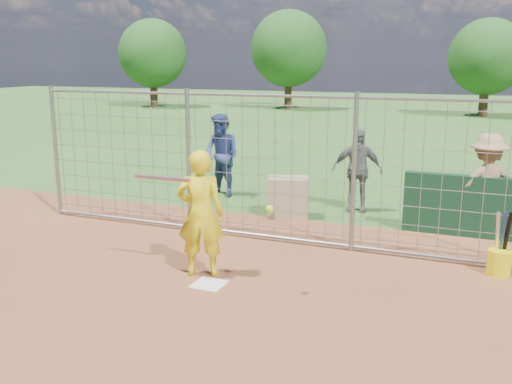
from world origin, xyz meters
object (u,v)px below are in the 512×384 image
at_px(bystander_a, 221,156).
at_px(bucket_with_bats, 499,259).
at_px(bystander_c, 486,185).
at_px(equipment_bin, 288,197).
at_px(bystander_b, 357,170).
at_px(batter, 200,213).

xyz_separation_m(bystander_a, bucket_with_bats, (5.93, -3.01, -0.70)).
distance_m(bystander_c, equipment_bin, 3.69).
distance_m(bystander_a, bystander_b, 3.18).
bearing_deg(bucket_with_bats, batter, -157.82).
bearing_deg(bystander_a, equipment_bin, -10.50).
bearing_deg(equipment_bin, bystander_a, 132.38).
relative_size(batter, bystander_c, 1.01).
height_order(bystander_a, bystander_c, bystander_a).
xyz_separation_m(batter, bucket_with_bats, (4.02, 1.64, -0.68)).
height_order(batter, bucket_with_bats, batter).
distance_m(batter, bystander_c, 5.24).
distance_m(bystander_a, bystander_c, 5.75).
xyz_separation_m(batter, bystander_a, (-1.90, 4.65, 0.02)).
relative_size(bystander_a, bystander_b, 1.09).
distance_m(bystander_c, bucket_with_bats, 2.14).
height_order(batter, equipment_bin, batter).
relative_size(bystander_c, equipment_bin, 2.30).
bearing_deg(equipment_bin, batter, -110.17).
distance_m(bystander_b, bucket_with_bats, 4.01).
distance_m(bystander_a, equipment_bin, 2.38).
bearing_deg(bystander_c, bucket_with_bats, 74.17).
distance_m(bystander_b, bystander_c, 2.62).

